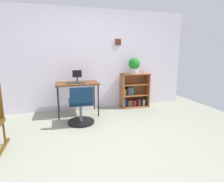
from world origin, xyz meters
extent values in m
plane|color=gray|center=(0.00, 0.00, 0.00)|extent=(6.24, 6.24, 0.00)
cube|color=silver|center=(0.00, 2.15, 1.20)|extent=(5.20, 0.10, 2.40)
cube|color=#522515|center=(0.83, 2.09, 1.64)|extent=(0.14, 0.02, 0.15)
cube|color=brown|center=(-0.24, 1.70, 0.71)|extent=(0.92, 0.58, 0.03)
cylinder|color=black|center=(-0.66, 1.45, 0.35)|extent=(0.03, 0.03, 0.70)
cylinder|color=black|center=(0.18, 1.45, 0.35)|extent=(0.03, 0.03, 0.70)
cylinder|color=black|center=(-0.66, 1.95, 0.35)|extent=(0.03, 0.03, 0.70)
cylinder|color=black|center=(0.18, 1.95, 0.35)|extent=(0.03, 0.03, 0.70)
cylinder|color=#262628|center=(-0.22, 1.81, 0.73)|extent=(0.14, 0.14, 0.01)
cylinder|color=#262628|center=(-0.22, 1.81, 0.79)|extent=(0.03, 0.03, 0.10)
cube|color=black|center=(-0.22, 1.80, 0.92)|extent=(0.20, 0.02, 0.16)
cube|color=#243224|center=(-0.27, 1.63, 0.74)|extent=(0.40, 0.14, 0.02)
cylinder|color=black|center=(-0.24, 1.13, 0.03)|extent=(0.52, 0.52, 0.05)
cylinder|color=slate|center=(-0.24, 1.13, 0.23)|extent=(0.05, 0.05, 0.36)
cube|color=#112844|center=(-0.24, 1.13, 0.45)|extent=(0.44, 0.44, 0.08)
cube|color=#112844|center=(-0.24, 0.88, 0.63)|extent=(0.42, 0.07, 0.28)
cube|color=#53350F|center=(-1.44, 0.38, 0.02)|extent=(0.04, 0.64, 0.04)
cylinder|color=#53350F|center=(-1.44, 0.54, 0.21)|extent=(0.03, 0.03, 0.34)
cube|color=#97572F|center=(0.89, 1.92, 0.43)|extent=(0.02, 0.30, 0.87)
cube|color=#97572F|center=(1.58, 1.92, 0.43)|extent=(0.02, 0.30, 0.87)
cube|color=#97572F|center=(1.24, 1.92, 0.85)|extent=(0.71, 0.30, 0.02)
cube|color=#97572F|center=(1.24, 1.92, 0.01)|extent=(0.71, 0.30, 0.02)
cube|color=#97572F|center=(1.24, 2.06, 0.43)|extent=(0.71, 0.02, 0.87)
cube|color=#97572F|center=(1.24, 1.92, 0.31)|extent=(0.67, 0.28, 0.02)
cube|color=#97572F|center=(1.24, 1.92, 0.59)|extent=(0.67, 0.28, 0.02)
cube|color=#1E478C|center=(0.95, 1.91, 0.13)|extent=(0.07, 0.10, 0.21)
cube|color=black|center=(1.01, 1.91, 0.11)|extent=(0.04, 0.10, 0.16)
cube|color=#237238|center=(1.06, 1.91, 0.10)|extent=(0.04, 0.10, 0.15)
cube|color=#B22D28|center=(1.12, 1.91, 0.10)|extent=(0.06, 0.12, 0.16)
cube|color=black|center=(1.17, 1.91, 0.10)|extent=(0.04, 0.13, 0.16)
cube|color=#B22D28|center=(1.22, 1.91, 0.09)|extent=(0.06, 0.09, 0.14)
cube|color=black|center=(1.29, 1.91, 0.12)|extent=(0.07, 0.12, 0.19)
cube|color=#B22D28|center=(1.35, 1.91, 0.11)|extent=(0.04, 0.12, 0.17)
cube|color=black|center=(1.41, 1.91, 0.10)|extent=(0.06, 0.10, 0.15)
cube|color=beige|center=(1.48, 1.91, 0.10)|extent=(0.06, 0.09, 0.15)
cube|color=black|center=(1.53, 1.91, 0.11)|extent=(0.03, 0.13, 0.17)
cube|color=#B79323|center=(0.94, 1.91, 0.40)|extent=(0.06, 0.09, 0.16)
cube|color=black|center=(1.01, 1.91, 0.42)|extent=(0.04, 0.10, 0.19)
cube|color=#593372|center=(1.07, 1.91, 0.43)|extent=(0.06, 0.12, 0.20)
cube|color=#237238|center=(1.14, 1.91, 0.42)|extent=(0.07, 0.12, 0.20)
cylinder|color=#B7B2A8|center=(1.20, 1.90, 0.93)|extent=(0.22, 0.22, 0.13)
sphere|color=#207E25|center=(1.20, 1.90, 1.11)|extent=(0.29, 0.29, 0.29)
camera|label=1|loc=(-0.58, -2.38, 1.37)|focal=29.55mm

